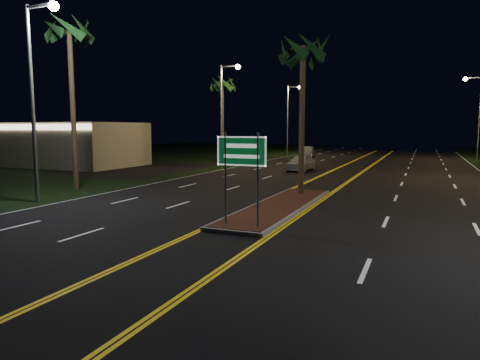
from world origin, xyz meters
The scene contains 14 objects.
ground centered at (0.00, 0.00, 0.00)m, with size 120.00×120.00×0.00m, color black.
grass_left centered at (-30.00, 25.00, 0.00)m, with size 40.00×110.00×0.01m, color black.
median_island centered at (0.00, 7.00, 0.08)m, with size 2.25×10.25×0.17m.
highway_sign centered at (0.00, 2.80, 2.40)m, with size 1.80×0.08×3.20m.
commercial_building centered at (-26.00, 19.99, 2.00)m, with size 15.00×8.12×4.00m.
streetlight_left_near centered at (-10.61, 4.00, 5.66)m, with size 1.91×0.44×9.00m.
streetlight_left_mid centered at (-10.61, 24.00, 5.66)m, with size 1.91×0.44×9.00m.
streetlight_left_far centered at (-10.61, 44.00, 5.66)m, with size 1.91×0.44×9.00m.
streetlight_right_far centered at (10.61, 42.00, 5.66)m, with size 1.91×0.44×9.00m.
palm_median centered at (0.00, 10.50, 7.28)m, with size 2.40×2.40×8.30m.
palm_left_near centered at (-12.50, 8.00, 8.68)m, with size 2.40×2.40×9.80m.
palm_left_far centered at (-12.80, 28.00, 7.75)m, with size 2.40×2.40×8.80m.
car_near centered at (-3.62, 23.88, 0.78)m, with size 2.01×4.70×1.57m, color silver.
car_far centered at (-7.44, 40.86, 0.73)m, with size 1.88×4.39×1.46m, color #9B9EA4.
Camera 1 is at (5.69, -10.54, 3.46)m, focal length 32.00 mm.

